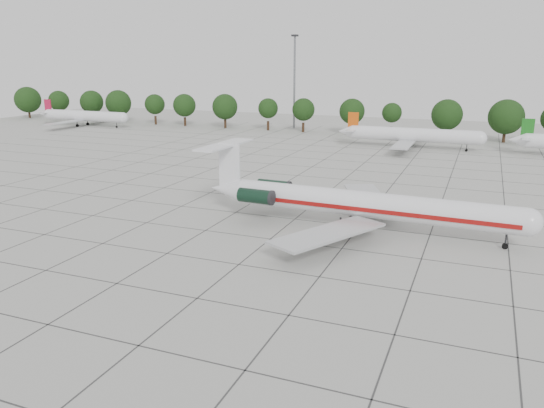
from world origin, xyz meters
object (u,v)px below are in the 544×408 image
object	(u,v)px
bg_airliner_a	(84,116)
floodlight_mast	(294,77)
main_airliner	(352,203)
bg_airliner_c	(412,135)

from	to	relation	value
bg_airliner_a	floodlight_mast	bearing A→B (deg)	17.39
main_airliner	floodlight_mast	xyz separation A→B (m)	(-37.27, 85.26, 11.13)
bg_airliner_a	bg_airliner_c	size ratio (longest dim) A/B	1.00
bg_airliner_a	bg_airliner_c	bearing A→B (deg)	-3.33
bg_airliner_a	bg_airliner_c	world-z (taller)	same
bg_airliner_c	floodlight_mast	xyz separation A→B (m)	(-35.94, 23.85, 11.37)
bg_airliner_a	floodlight_mast	xyz separation A→B (m)	(58.61, 18.35, 11.37)
main_airliner	bg_airliner_c	xyz separation A→B (m)	(-1.34, 61.41, -0.24)
floodlight_mast	main_airliner	bearing A→B (deg)	-66.39
floodlight_mast	bg_airliner_a	bearing A→B (deg)	-162.61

